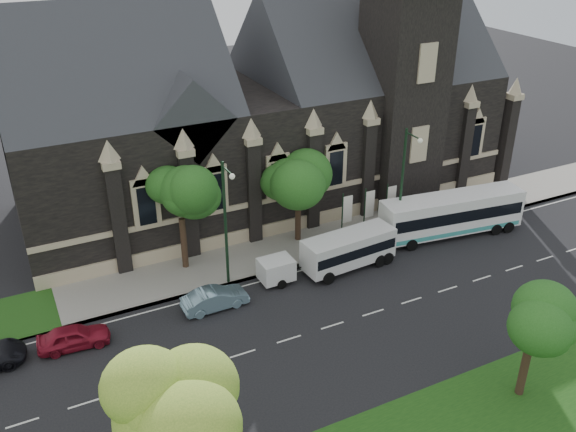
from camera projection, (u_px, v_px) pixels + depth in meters
ground at (332, 326)px, 38.20m from camera, size 160.00×160.00×0.00m
sidewalk at (268, 254)px, 45.74m from camera, size 80.00×5.00×0.15m
museum at (276, 106)px, 51.47m from camera, size 40.00×17.70×29.90m
tree_park_near at (186, 400)px, 23.62m from camera, size 4.42×4.42×8.56m
tree_park_east at (534, 320)px, 31.11m from camera, size 3.40×3.40×6.28m
tree_walk_right at (300, 170)px, 45.36m from camera, size 4.08×4.08×7.80m
tree_walk_left at (182, 194)px, 41.82m from camera, size 3.91×3.91×7.64m
street_lamp_near at (404, 180)px, 45.48m from camera, size 0.36×1.88×9.00m
street_lamp_mid at (226, 218)px, 39.94m from camera, size 0.36×1.88×9.00m
banner_flag_left at (346, 212)px, 46.78m from camera, size 0.90×0.10×4.00m
banner_flag_center at (368, 207)px, 47.57m from camera, size 0.90×0.10×4.00m
banner_flag_right at (389, 202)px, 48.36m from camera, size 0.90×0.10×4.00m
tour_coach at (452, 214)px, 47.77m from camera, size 11.70×3.90×3.35m
shuttle_bus at (349, 249)px, 43.59m from camera, size 7.00×2.87×2.65m
box_trailer at (276, 270)px, 42.11m from camera, size 3.31×1.94×1.77m
sedan at (215, 299)px, 39.55m from camera, size 4.32×1.59×1.41m
car_far_red at (74, 337)px, 36.10m from camera, size 4.25×2.02×1.40m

